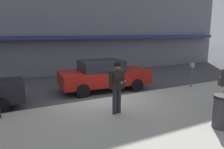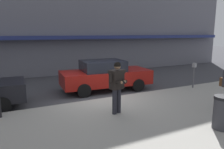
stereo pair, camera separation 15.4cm
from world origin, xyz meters
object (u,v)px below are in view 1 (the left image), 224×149
at_px(parked_sedan_mid, 104,75).
at_px(trash_bin, 222,112).
at_px(man_texting_on_phone, 117,82).
at_px(parking_meter, 192,71).

bearing_deg(parked_sedan_mid, trash_bin, -81.09).
bearing_deg(man_texting_on_phone, parking_meter, 15.77).
bearing_deg(parked_sedan_mid, man_texting_on_phone, -108.88).
xyz_separation_m(man_texting_on_phone, trash_bin, (2.15, -2.47, -0.62)).
xyz_separation_m(parking_meter, trash_bin, (-3.06, -3.94, -0.34)).
bearing_deg(parking_meter, man_texting_on_phone, -164.23).
bearing_deg(trash_bin, parked_sedan_mid, 98.91).
bearing_deg(parking_meter, trash_bin, -127.81).
bearing_deg(man_texting_on_phone, trash_bin, -49.08).
height_order(man_texting_on_phone, trash_bin, man_texting_on_phone).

